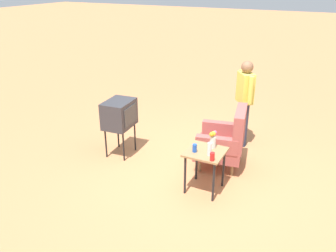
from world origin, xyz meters
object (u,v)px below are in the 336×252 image
(person_standing, at_px, (244,98))
(bottle_short_clear, at_px, (210,149))
(soda_can_red, at_px, (212,157))
(soda_can_blue, at_px, (195,148))
(tv_on_stand, at_px, (119,114))
(flower_vase, at_px, (213,139))
(armchair, at_px, (225,140))
(side_table, at_px, (205,157))

(person_standing, distance_m, bottle_short_clear, 1.93)
(soda_can_red, bearing_deg, soda_can_blue, -111.83)
(tv_on_stand, relative_size, flower_vase, 3.89)
(armchair, bearing_deg, soda_can_blue, -11.15)
(tv_on_stand, xyz_separation_m, soda_can_red, (0.64, 1.98, -0.05))
(soda_can_red, bearing_deg, tv_on_stand, -107.88)
(armchair, distance_m, bottle_short_clear, 0.96)
(person_standing, bearing_deg, soda_can_blue, -5.85)
(side_table, distance_m, tv_on_stand, 1.86)
(armchair, xyz_separation_m, bottle_short_clear, (0.92, 0.05, 0.27))
(soda_can_blue, bearing_deg, tv_on_stand, -107.09)
(tv_on_stand, relative_size, person_standing, 0.63)
(soda_can_blue, bearing_deg, flower_vase, 142.66)
(armchair, xyz_separation_m, side_table, (0.83, -0.04, 0.07))
(person_standing, relative_size, soda_can_red, 13.44)
(tv_on_stand, xyz_separation_m, bottle_short_clear, (0.52, 1.89, -0.02))
(armchair, relative_size, side_table, 1.59)
(tv_on_stand, bearing_deg, person_standing, 127.16)
(soda_can_red, distance_m, soda_can_blue, 0.34)
(side_table, height_order, soda_can_red, soda_can_red)
(armchair, relative_size, bottle_short_clear, 5.30)
(armchair, xyz_separation_m, soda_can_red, (1.05, 0.14, 0.23))
(person_standing, bearing_deg, side_table, -1.85)
(person_standing, relative_size, flower_vase, 6.19)
(armchair, bearing_deg, side_table, -3.03)
(side_table, height_order, bottle_short_clear, bottle_short_clear)
(tv_on_stand, bearing_deg, bottle_short_clear, 74.75)
(side_table, relative_size, flower_vase, 2.52)
(flower_vase, bearing_deg, tv_on_stand, -98.06)
(person_standing, xyz_separation_m, soda_can_blue, (1.92, -0.20, -0.21))
(tv_on_stand, relative_size, soda_can_red, 8.44)
(soda_can_red, bearing_deg, bottle_short_clear, -144.42)
(side_table, distance_m, flower_vase, 0.30)
(tv_on_stand, bearing_deg, side_table, 76.95)
(side_table, bearing_deg, bottle_short_clear, 43.58)
(tv_on_stand, height_order, flower_vase, tv_on_stand)
(soda_can_red, bearing_deg, armchair, -172.45)
(bottle_short_clear, bearing_deg, soda_can_blue, -91.32)
(soda_can_red, bearing_deg, flower_vase, -160.91)
(person_standing, bearing_deg, bottle_short_clear, 1.06)
(tv_on_stand, bearing_deg, soda_can_blue, 72.91)
(tv_on_stand, relative_size, bottle_short_clear, 5.15)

